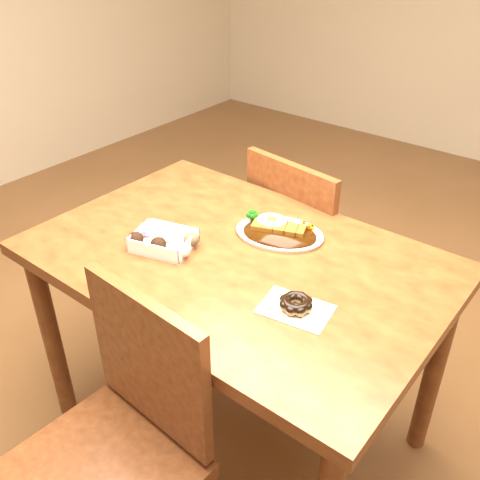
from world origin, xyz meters
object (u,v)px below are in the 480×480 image
Objects in this scene: donut_box at (164,240)px; pon_de_ring at (296,304)px; table at (236,281)px; chair_near at (117,446)px; chair_far at (307,247)px; katsu_curry_plate at (278,231)px.

donut_box is 0.47m from pon_de_ring.
table is 1.38× the size of chair_near.
table is 0.57m from chair_far.
donut_box reaches higher than pon_de_ring.
katsu_curry_plate is at bearing 132.11° from pon_de_ring.
chair_near is 0.58m from donut_box.
chair_far is at bearing 79.52° from donut_box.
chair_far reaches higher than katsu_curry_plate.
pon_de_ring is at bearing -20.38° from table.
katsu_curry_plate reaches higher than donut_box.
table is 0.25m from donut_box.
pon_de_ring is at bearing 126.12° from chair_far.
pon_de_ring is (0.35, -0.64, 0.29)m from chair_far.
table is 1.38× the size of chair_far.
donut_box is (-0.24, 0.43, 0.30)m from chair_near.
table is at bearing 159.62° from pon_de_ring.
katsu_curry_plate is 0.36m from pon_de_ring.
katsu_curry_plate is (-0.02, 0.70, 0.29)m from chair_near.
chair_far and chair_near have the same top height.
pon_de_ring is (0.47, 0.00, -0.01)m from donut_box.
chair_near is at bearing -88.35° from katsu_curry_plate.
donut_box is at bearing 122.84° from chair_near.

